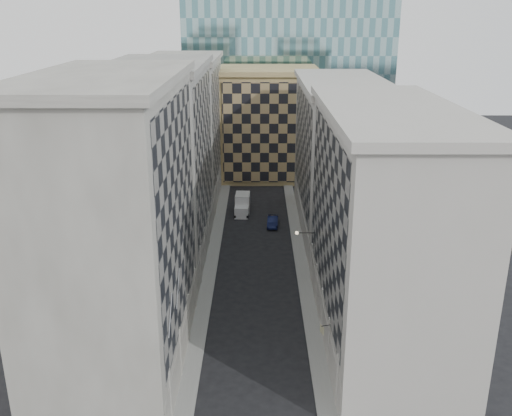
{
  "coord_description": "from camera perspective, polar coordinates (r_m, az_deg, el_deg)",
  "views": [
    {
      "loc": [
        0.15,
        -30.78,
        27.91
      ],
      "look_at": [
        0.01,
        12.51,
        12.9
      ],
      "focal_mm": 40.0,
      "sensor_mm": 36.0,
      "label": 1
    }
  ],
  "objects": [
    {
      "name": "bldg_left_b",
      "position": [
        66.81,
        -9.35,
        4.49
      ],
      "size": [
        10.8,
        22.8,
        22.7
      ],
      "color": "gray",
      "rests_on": "ground"
    },
    {
      "name": "box_truck",
      "position": [
        82.71,
        -1.37,
        0.27
      ],
      "size": [
        2.21,
        5.06,
        2.74
      ],
      "rotation": [
        0.0,
        0.0,
        -0.04
      ],
      "color": "silver",
      "rests_on": "ground"
    },
    {
      "name": "bldg_right_a",
      "position": [
        50.2,
        12.52,
        -1.86
      ],
      "size": [
        10.8,
        26.8,
        20.7
      ],
      "color": "#B1ACA2",
      "rests_on": "ground"
    },
    {
      "name": "tan_block",
      "position": [
        100.4,
        1.25,
        8.51
      ],
      "size": [
        16.8,
        14.8,
        18.8
      ],
      "color": "tan",
      "rests_on": "ground"
    },
    {
      "name": "flagpoles_left",
      "position": [
        42.25,
        -8.18,
        -9.2
      ],
      "size": [
        0.1,
        6.33,
        2.33
      ],
      "color": "gray",
      "rests_on": "ground"
    },
    {
      "name": "bldg_left_a",
      "position": [
        46.1,
        -13.68,
        -1.87
      ],
      "size": [
        10.8,
        22.8,
        23.7
      ],
      "color": "gray",
      "rests_on": "ground"
    },
    {
      "name": "shop_sign",
      "position": [
        46.84,
        6.65,
        -11.95
      ],
      "size": [
        0.8,
        0.65,
        0.74
      ],
      "rotation": [
        0.0,
        0.0,
        0.32
      ],
      "color": "black",
      "rests_on": "ground"
    },
    {
      "name": "bracket_lamp",
      "position": [
        59.07,
        4.28,
        -2.5
      ],
      "size": [
        1.98,
        0.36,
        0.36
      ],
      "color": "black",
      "rests_on": "ground"
    },
    {
      "name": "sidewalk_east",
      "position": [
        67.04,
        4.55,
        -5.47
      ],
      "size": [
        1.5,
        100.0,
        0.15
      ],
      "primitive_type": "cube",
      "color": "gray",
      "rests_on": "ground"
    },
    {
      "name": "sidewalk_west",
      "position": [
        67.06,
        -4.47,
        -5.46
      ],
      "size": [
        1.5,
        100.0,
        0.15
      ],
      "primitive_type": "cube",
      "color": "gray",
      "rests_on": "ground"
    },
    {
      "name": "bldg_right_b",
      "position": [
        75.75,
        8.37,
        5.12
      ],
      "size": [
        10.8,
        28.8,
        19.7
      ],
      "color": "#B1ACA2",
      "rests_on": "ground"
    },
    {
      "name": "church_tower",
      "position": [
        112.78,
        0.11,
        18.63
      ],
      "size": [
        7.2,
        7.2,
        51.5
      ],
      "color": "#2B2622",
      "rests_on": "ground"
    },
    {
      "name": "bldg_left_c",
      "position": [
        88.15,
        -7.07,
        7.8
      ],
      "size": [
        10.8,
        22.8,
        21.7
      ],
      "color": "gray",
      "rests_on": "ground"
    },
    {
      "name": "dark_car",
      "position": [
        77.89,
        1.68,
        -1.35
      ],
      "size": [
        1.69,
        4.16,
        1.34
      ],
      "primitive_type": "imported",
      "rotation": [
        0.0,
        0.0,
        -0.07
      ],
      "color": "#0F1639",
      "rests_on": "ground"
    }
  ]
}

